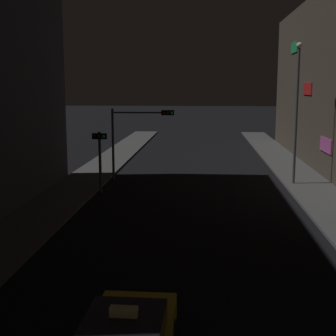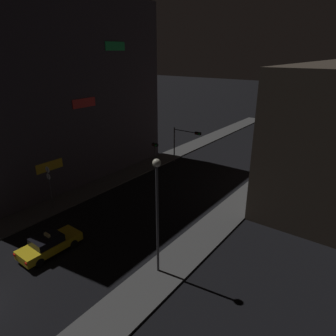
{
  "view_description": "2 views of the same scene",
  "coord_description": "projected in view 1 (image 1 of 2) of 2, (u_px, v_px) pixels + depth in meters",
  "views": [
    {
      "loc": [
        0.55,
        -2.99,
        5.94
      ],
      "look_at": [
        -0.86,
        16.03,
        2.72
      ],
      "focal_mm": 51.4,
      "sensor_mm": 36.0,
      "label": 1
    },
    {
      "loc": [
        16.82,
        -3.72,
        13.65
      ],
      "look_at": [
        0.49,
        18.24,
        3.13
      ],
      "focal_mm": 32.46,
      "sensor_mm": 36.0,
      "label": 2
    }
  ],
  "objects": [
    {
      "name": "sidewalk_right",
      "position": [
        299.0,
        176.0,
        31.99
      ],
      "size": [
        2.93,
        62.03,
        0.14
      ],
      "primitive_type": "cube",
      "color": "#4C4C4C",
      "rests_on": "ground_plane"
    },
    {
      "name": "street_lamp_far_block",
      "position": [
        297.0,
        104.0,
        28.55
      ],
      "size": [
        0.37,
        0.37,
        8.38
      ],
      "color": "#47474C",
      "rests_on": "sidewalk_right"
    },
    {
      "name": "traffic_light_overhead",
      "position": [
        138.0,
        128.0,
        30.52
      ],
      "size": [
        4.01,
        0.42,
        4.59
      ],
      "color": "#47474C",
      "rests_on": "ground_plane"
    },
    {
      "name": "sidewalk_left",
      "position": [
        94.0,
        174.0,
        33.0
      ],
      "size": [
        2.93,
        62.03,
        0.14
      ],
      "primitive_type": "cube",
      "color": "#4C4C4C",
      "rests_on": "ground_plane"
    },
    {
      "name": "traffic_light_left_kerb",
      "position": [
        100.0,
        149.0,
        26.87
      ],
      "size": [
        0.8,
        0.42,
        3.48
      ],
      "color": "#47474C",
      "rests_on": "ground_plane"
    }
  ]
}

